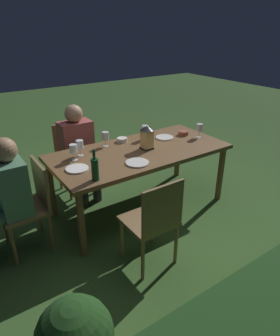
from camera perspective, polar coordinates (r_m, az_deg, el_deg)
The scene contains 19 objects.
ground_plane at distance 3.64m, azimuth 0.00°, elevation -7.33°, with size 16.00×16.00×0.00m, color #385B28.
dining_table at distance 3.32m, azimuth 0.00°, elevation 2.64°, with size 1.95×0.93×0.74m.
chair_side_right_b at distance 2.58m, azimuth 2.64°, elevation -9.80°, with size 0.42×0.40×0.87m.
chair_head_far at distance 2.98m, azimuth -20.04°, elevation -6.23°, with size 0.40×0.42×0.87m.
person_in_green at distance 2.88m, azimuth -24.21°, elevation -4.65°, with size 0.48×0.38×1.15m.
chair_side_left_b at distance 3.91m, azimuth -12.48°, elevation 2.54°, with size 0.42×0.40×0.87m.
person_in_rust at distance 3.69m, azimuth -11.52°, elevation 3.74°, with size 0.38×0.47×1.15m.
lantern_centerpiece at distance 3.28m, azimuth 1.32°, elevation 6.08°, with size 0.15×0.15×0.27m.
green_bottle_on_table at distance 2.64m, azimuth -8.54°, elevation -0.13°, with size 0.07×0.07×0.29m.
wine_glass_a at distance 3.72m, azimuth 11.22°, elevation 7.46°, with size 0.08×0.08×0.17m.
wine_glass_b at distance 3.17m, azimuth -11.39°, elevation 4.29°, with size 0.08×0.08×0.17m.
wine_glass_c at distance 3.58m, azimuth 0.97°, elevation 7.28°, with size 0.08×0.08×0.17m.
wine_glass_d at distance 3.07m, azimuth -12.54°, elevation 3.48°, with size 0.08×0.08×0.17m.
wine_glass_e at distance 3.38m, azimuth -6.61°, elevation 5.98°, with size 0.08×0.08×0.17m.
plate_a at distance 3.67m, azimuth 4.68°, elevation 5.81°, with size 0.21×0.21×0.01m, color white.
plate_b at distance 2.91m, azimuth -11.87°, elevation -0.12°, with size 0.22×0.22×0.01m, color white.
plate_c at distance 2.97m, azimuth -0.54°, elevation 1.01°, with size 0.23×0.23×0.01m, color silver.
bowl_olives at distance 3.53m, azimuth -3.42°, elevation 5.40°, with size 0.12×0.12×0.05m.
bowl_bread at distance 3.80m, azimuth 8.23°, elevation 6.64°, with size 0.12×0.12×0.05m.
Camera 1 is at (1.71, 2.53, 1.98)m, focal length 32.08 mm.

